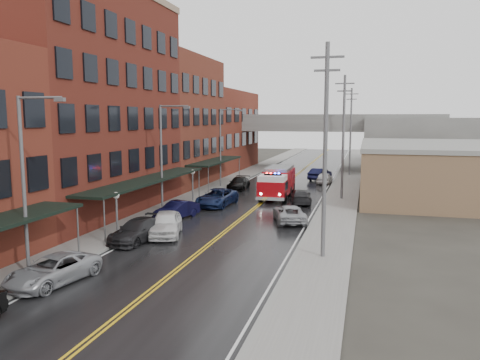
# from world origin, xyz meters

# --- Properties ---
(road) EXTENTS (11.00, 160.00, 0.02)m
(road) POSITION_xyz_m (0.00, 30.00, 0.01)
(road) COLOR black
(road) RESTS_ON ground
(sidewalk_left) EXTENTS (3.00, 160.00, 0.15)m
(sidewalk_left) POSITION_xyz_m (-7.30, 30.00, 0.07)
(sidewalk_left) COLOR slate
(sidewalk_left) RESTS_ON ground
(sidewalk_right) EXTENTS (3.00, 160.00, 0.15)m
(sidewalk_right) POSITION_xyz_m (7.30, 30.00, 0.07)
(sidewalk_right) COLOR slate
(sidewalk_right) RESTS_ON ground
(curb_left) EXTENTS (0.30, 160.00, 0.15)m
(curb_left) POSITION_xyz_m (-5.65, 30.00, 0.07)
(curb_left) COLOR gray
(curb_left) RESTS_ON ground
(curb_right) EXTENTS (0.30, 160.00, 0.15)m
(curb_right) POSITION_xyz_m (5.65, 30.00, 0.07)
(curb_right) COLOR gray
(curb_right) RESTS_ON ground
(brick_building_b) EXTENTS (9.00, 20.00, 18.00)m
(brick_building_b) POSITION_xyz_m (-13.30, 23.00, 9.00)
(brick_building_b) COLOR maroon
(brick_building_b) RESTS_ON ground
(brick_building_c) EXTENTS (9.00, 15.00, 15.00)m
(brick_building_c) POSITION_xyz_m (-13.30, 40.50, 7.50)
(brick_building_c) COLOR maroon
(brick_building_c) RESTS_ON ground
(brick_building_far) EXTENTS (9.00, 20.00, 12.00)m
(brick_building_far) POSITION_xyz_m (-13.30, 58.00, 6.00)
(brick_building_far) COLOR brown
(brick_building_far) RESTS_ON ground
(tan_building) EXTENTS (14.00, 22.00, 5.00)m
(tan_building) POSITION_xyz_m (16.00, 40.00, 2.50)
(tan_building) COLOR #8C674B
(tan_building) RESTS_ON ground
(right_far_block) EXTENTS (18.00, 30.00, 8.00)m
(right_far_block) POSITION_xyz_m (18.00, 70.00, 4.00)
(right_far_block) COLOR slate
(right_far_block) RESTS_ON ground
(awning_1) EXTENTS (2.60, 18.00, 3.09)m
(awning_1) POSITION_xyz_m (-7.49, 23.00, 2.99)
(awning_1) COLOR black
(awning_1) RESTS_ON ground
(awning_2) EXTENTS (2.60, 13.00, 3.09)m
(awning_2) POSITION_xyz_m (-7.49, 40.50, 2.99)
(awning_2) COLOR black
(awning_2) RESTS_ON ground
(globe_lamp_1) EXTENTS (0.44, 0.44, 3.12)m
(globe_lamp_1) POSITION_xyz_m (-6.40, 16.00, 2.31)
(globe_lamp_1) COLOR #59595B
(globe_lamp_1) RESTS_ON ground
(globe_lamp_2) EXTENTS (0.44, 0.44, 3.12)m
(globe_lamp_2) POSITION_xyz_m (-6.40, 30.00, 2.31)
(globe_lamp_2) COLOR #59595B
(globe_lamp_2) RESTS_ON ground
(street_lamp_0) EXTENTS (2.64, 0.22, 9.00)m
(street_lamp_0) POSITION_xyz_m (-6.55, 8.00, 5.19)
(street_lamp_0) COLOR #59595B
(street_lamp_0) RESTS_ON ground
(street_lamp_1) EXTENTS (2.64, 0.22, 9.00)m
(street_lamp_1) POSITION_xyz_m (-6.55, 24.00, 5.19)
(street_lamp_1) COLOR #59595B
(street_lamp_1) RESTS_ON ground
(street_lamp_2) EXTENTS (2.64, 0.22, 9.00)m
(street_lamp_2) POSITION_xyz_m (-6.55, 40.00, 5.19)
(street_lamp_2) COLOR #59595B
(street_lamp_2) RESTS_ON ground
(utility_pole_0) EXTENTS (1.80, 0.24, 12.00)m
(utility_pole_0) POSITION_xyz_m (7.20, 15.00, 6.31)
(utility_pole_0) COLOR #59595B
(utility_pole_0) RESTS_ON ground
(utility_pole_1) EXTENTS (1.80, 0.24, 12.00)m
(utility_pole_1) POSITION_xyz_m (7.20, 35.00, 6.31)
(utility_pole_1) COLOR #59595B
(utility_pole_1) RESTS_ON ground
(utility_pole_2) EXTENTS (1.80, 0.24, 12.00)m
(utility_pole_2) POSITION_xyz_m (7.20, 55.00, 6.31)
(utility_pole_2) COLOR #59595B
(utility_pole_2) RESTS_ON ground
(overpass) EXTENTS (40.00, 10.00, 7.50)m
(overpass) POSITION_xyz_m (0.00, 62.00, 5.99)
(overpass) COLOR slate
(overpass) RESTS_ON ground
(fire_truck) EXTENTS (3.47, 8.26, 2.99)m
(fire_truck) POSITION_xyz_m (0.85, 34.76, 1.62)
(fire_truck) COLOR #94060D
(fire_truck) RESTS_ON ground
(parked_car_left_2) EXTENTS (3.09, 5.18, 1.35)m
(parked_car_left_2) POSITION_xyz_m (-5.00, 7.53, 0.67)
(parked_car_left_2) COLOR #94979C
(parked_car_left_2) RESTS_ON ground
(parked_car_left_3) EXTENTS (2.56, 5.15, 1.44)m
(parked_car_left_3) POSITION_xyz_m (-4.74, 15.70, 0.72)
(parked_car_left_3) COLOR black
(parked_car_left_3) RESTS_ON ground
(parked_car_left_4) EXTENTS (3.33, 5.24, 1.66)m
(parked_car_left_4) POSITION_xyz_m (-3.60, 17.57, 0.83)
(parked_car_left_4) COLOR silver
(parked_car_left_4) RESTS_ON ground
(parked_car_left_5) EXTENTS (2.69, 4.45, 1.38)m
(parked_car_left_5) POSITION_xyz_m (-5.00, 22.80, 0.69)
(parked_car_left_5) COLOR black
(parked_car_left_5) RESTS_ON ground
(parked_car_left_6) EXTENTS (2.90, 5.70, 1.54)m
(parked_car_left_6) POSITION_xyz_m (-3.60, 28.81, 0.77)
(parked_car_left_6) COLOR #121E44
(parked_car_left_6) RESTS_ON ground
(parked_car_left_7) EXTENTS (2.03, 4.73, 1.36)m
(parked_car_left_7) POSITION_xyz_m (-4.32, 38.94, 0.68)
(parked_car_left_7) COLOR black
(parked_car_left_7) RESTS_ON ground
(parked_car_right_0) EXTENTS (3.48, 5.21, 1.33)m
(parked_car_right_0) POSITION_xyz_m (3.85, 23.86, 0.66)
(parked_car_right_0) COLOR #95979C
(parked_car_right_0) RESTS_ON ground
(parked_car_right_1) EXTENTS (2.63, 4.86, 1.34)m
(parked_car_right_1) POSITION_xyz_m (3.60, 32.02, 0.67)
(parked_car_right_1) COLOR black
(parked_car_right_1) RESTS_ON ground
(parked_car_right_2) EXTENTS (1.81, 4.12, 1.38)m
(parked_car_right_2) POSITION_xyz_m (4.56, 46.20, 0.69)
(parked_car_right_2) COLOR white
(parked_car_right_2) RESTS_ON ground
(parked_car_right_3) EXTENTS (2.81, 4.95, 1.54)m
(parked_car_right_3) POSITION_xyz_m (3.69, 49.49, 0.77)
(parked_car_right_3) COLOR black
(parked_car_right_3) RESTS_ON ground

